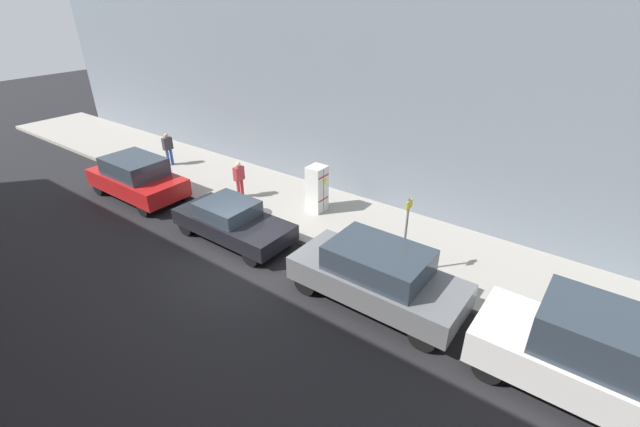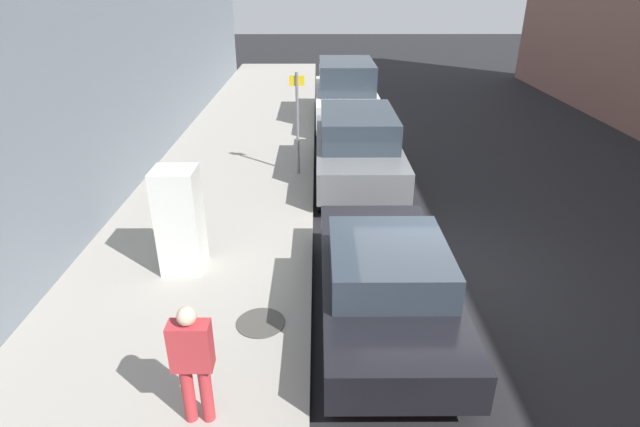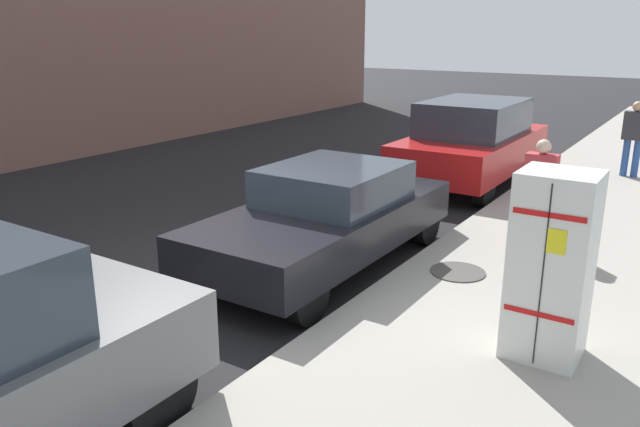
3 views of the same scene
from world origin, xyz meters
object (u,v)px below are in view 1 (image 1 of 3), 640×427
object	(u,v)px
parked_sedan_dark	(232,221)
parked_van_white	(607,362)
discarded_refrigerator	(317,189)
parked_suv_red	(137,177)
pedestrian_walking_far	(239,177)
street_sign_post	(406,232)
parked_suv_gray	(377,275)
pedestrian_standing_near	(168,147)

from	to	relation	value
parked_sedan_dark	parked_van_white	world-z (taller)	parked_van_white
discarded_refrigerator	parked_suv_red	xyz separation A→B (m)	(3.24, -6.86, -0.17)
discarded_refrigerator	pedestrian_walking_far	bearing A→B (deg)	-73.91
parked_suv_red	parked_van_white	size ratio (longest dim) A/B	0.86
parked_suv_red	discarded_refrigerator	bearing A→B (deg)	115.24
street_sign_post	parked_suv_gray	world-z (taller)	street_sign_post
discarded_refrigerator	parked_suv_gray	bearing A→B (deg)	54.20
pedestrian_standing_near	parked_suv_gray	size ratio (longest dim) A/B	0.33
parked_sedan_dark	parked_suv_red	bearing A→B (deg)	-90.00
parked_sedan_dark	pedestrian_standing_near	bearing A→B (deg)	-110.94
street_sign_post	parked_suv_red	world-z (taller)	street_sign_post
pedestrian_walking_far	pedestrian_standing_near	bearing A→B (deg)	138.66
parked_sedan_dark	parked_suv_gray	size ratio (longest dim) A/B	0.91
pedestrian_walking_far	pedestrian_standing_near	size ratio (longest dim) A/B	0.97
discarded_refrigerator	pedestrian_walking_far	xyz separation A→B (m)	(0.93, -3.23, -0.04)
parked_suv_red	pedestrian_standing_near	bearing A→B (deg)	-148.34
parked_suv_gray	parked_suv_red	bearing A→B (deg)	-90.00
parked_sedan_dark	parked_suv_gray	xyz separation A→B (m)	(-0.00, 5.71, 0.20)
street_sign_post	pedestrian_standing_near	distance (m)	13.23
discarded_refrigerator	street_sign_post	distance (m)	4.90
discarded_refrigerator	street_sign_post	bearing A→B (deg)	68.66
street_sign_post	parked_sedan_dark	bearing A→B (deg)	-75.80
street_sign_post	pedestrian_walking_far	xyz separation A→B (m)	(-0.84, -7.77, -0.55)
parked_suv_gray	parked_van_white	xyz separation A→B (m)	(0.00, 5.36, 0.14)
street_sign_post	parked_van_white	world-z (taller)	street_sign_post
parked_sedan_dark	parked_van_white	bearing A→B (deg)	90.00
pedestrian_walking_far	parked_suv_red	xyz separation A→B (m)	(2.30, -3.63, -0.13)
pedestrian_walking_far	parked_van_white	bearing A→B (deg)	-45.84
discarded_refrigerator	parked_van_white	world-z (taller)	parked_van_white
discarded_refrigerator	street_sign_post	size ratio (longest dim) A/B	0.72
parked_sedan_dark	pedestrian_walking_far	bearing A→B (deg)	-139.06
discarded_refrigerator	parked_suv_gray	world-z (taller)	discarded_refrigerator
pedestrian_standing_near	parked_suv_red	distance (m)	3.32
discarded_refrigerator	parked_suv_gray	distance (m)	5.53
parked_suv_red	parked_sedan_dark	bearing A→B (deg)	90.00
discarded_refrigerator	parked_suv_red	distance (m)	7.59
parked_suv_gray	discarded_refrigerator	bearing A→B (deg)	-125.80
street_sign_post	parked_suv_red	xyz separation A→B (m)	(1.46, -11.41, -0.68)
discarded_refrigerator	pedestrian_walking_far	size ratio (longest dim) A/B	1.18
discarded_refrigerator	parked_sedan_dark	xyz separation A→B (m)	(3.24, -1.23, -0.36)
parked_suv_gray	parked_sedan_dark	bearing A→B (deg)	-90.00
pedestrian_walking_far	parked_sedan_dark	bearing A→B (deg)	-84.90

